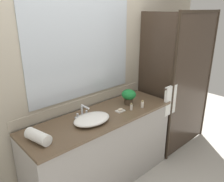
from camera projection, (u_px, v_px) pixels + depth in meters
The scene contains 11 objects.
ground_plane at pixel (103, 181), 2.83m from camera, with size 8.00×8.00×0.00m, color #B7B2A8.
wall_back_with_mirror at pixel (82, 74), 2.62m from camera, with size 4.40×0.06×2.60m.
vanity_cabinet at pixel (102, 149), 2.69m from camera, with size 1.80×0.58×0.90m.
shower_enclosure at pixel (180, 84), 3.16m from camera, with size 1.20×0.59×2.00m.
sink_basin at pixel (92, 119), 2.36m from camera, with size 0.41×0.29×0.07m, color white.
faucet at pixel (83, 113), 2.47m from camera, with size 0.17×0.15×0.15m.
potted_plant at pixel (129, 96), 2.79m from camera, with size 0.18×0.18×0.19m.
soap_dish at pixel (120, 110), 2.62m from camera, with size 0.10×0.07×0.04m.
amenity_bottle_body_wash at pixel (131, 107), 2.65m from camera, with size 0.03×0.03×0.08m.
amenity_bottle_shampoo at pixel (142, 104), 2.71m from camera, with size 0.03×0.03×0.09m.
rolled_towel_near_edge at pixel (38, 137), 2.01m from camera, with size 0.11×0.11×0.25m, color white.
Camera 1 is at (-1.46, -1.75, 2.02)m, focal length 36.57 mm.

